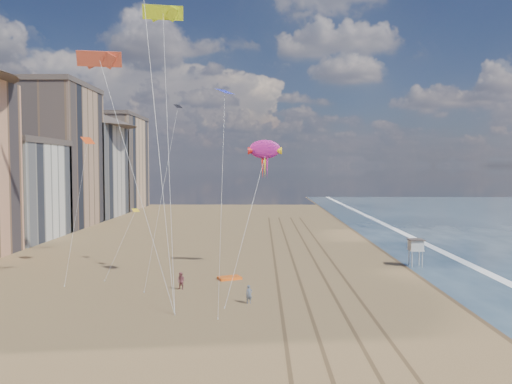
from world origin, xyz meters
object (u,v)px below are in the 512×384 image
at_px(grounded_kite, 230,278).
at_px(show_kite, 265,150).
at_px(lifeguard_stand, 416,245).
at_px(kite_flyer_b, 181,281).
at_px(kite_flyer_a, 249,294).

relative_size(grounded_kite, show_kite, 0.11).
bearing_deg(lifeguard_stand, kite_flyer_b, -156.29).
bearing_deg(show_kite, kite_flyer_a, -95.88).
relative_size(lifeguard_stand, show_kite, 0.16).
distance_m(lifeguard_stand, grounded_kite, 23.74).
bearing_deg(lifeguard_stand, show_kite, -173.29).
bearing_deg(kite_flyer_a, show_kite, 62.21).
distance_m(lifeguard_stand, kite_flyer_b, 29.57).
relative_size(show_kite, kite_flyer_a, 12.88).
bearing_deg(grounded_kite, kite_flyer_b, -158.46).
relative_size(grounded_kite, kite_flyer_a, 1.45).
bearing_deg(kite_flyer_a, lifeguard_stand, 17.92).
xyz_separation_m(grounded_kite, kite_flyer_b, (-4.55, -4.66, 0.74)).
bearing_deg(kite_flyer_a, grounded_kite, 82.03).
distance_m(grounded_kite, kite_flyer_b, 6.55).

